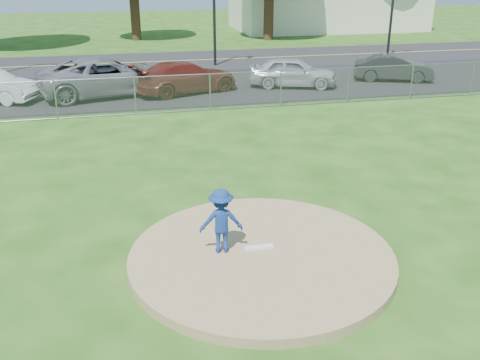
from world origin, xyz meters
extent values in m
plane|color=#1F4A10|center=(0.00, 10.00, 0.00)|extent=(120.00, 120.00, 0.00)
cylinder|color=#9C7F55|center=(0.00, 0.00, 0.10)|extent=(5.40, 5.40, 0.20)
cube|color=white|center=(0.00, 0.20, 0.22)|extent=(0.60, 0.15, 0.04)
cube|color=gray|center=(0.00, 12.00, 0.75)|extent=(40.00, 0.06, 1.50)
cube|color=black|center=(0.00, 16.50, 0.01)|extent=(50.00, 8.00, 0.01)
cube|color=black|center=(0.00, 24.00, 0.00)|extent=(60.00, 7.00, 0.01)
cube|color=beige|center=(16.00, 38.00, 2.00)|extent=(16.00, 9.00, 4.00)
cylinder|color=#392115|center=(-1.00, 34.00, 1.92)|extent=(0.72, 0.72, 3.85)
cylinder|color=#361F13|center=(9.00, 32.00, 2.27)|extent=(0.76, 0.76, 4.55)
cylinder|color=#362513|center=(20.00, 35.00, 2.10)|extent=(0.74, 0.74, 4.20)
cylinder|color=black|center=(3.00, 22.00, 2.80)|extent=(0.16, 0.16, 5.60)
cylinder|color=black|center=(14.00, 22.00, 2.80)|extent=(0.16, 0.16, 5.60)
imported|color=navy|center=(-0.78, 0.27, 0.88)|extent=(0.92, 0.58, 1.36)
cone|color=orange|center=(-5.33, 15.48, 0.41)|extent=(0.41, 0.41, 0.80)
imported|color=gray|center=(-3.06, 15.69, 0.86)|extent=(6.58, 4.20, 1.69)
imported|color=maroon|center=(0.45, 15.42, 0.72)|extent=(5.31, 3.51, 1.43)
imported|color=#B5B7BA|center=(5.66, 15.50, 0.72)|extent=(4.51, 2.92, 1.43)
imported|color=#252628|center=(11.11, 15.76, 0.65)|extent=(4.14, 2.62, 1.29)
camera|label=1|loc=(-2.51, -9.16, 5.71)|focal=40.00mm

